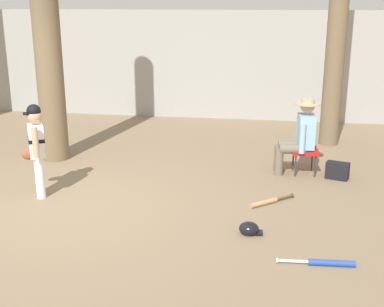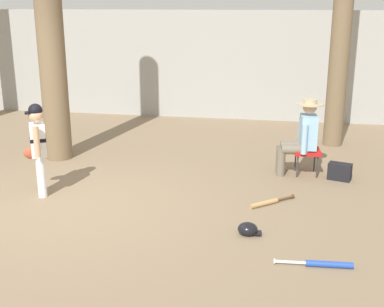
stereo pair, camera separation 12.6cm
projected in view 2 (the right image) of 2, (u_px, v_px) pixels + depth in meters
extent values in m
plane|color=#7F6B51|center=(70.00, 208.00, 6.73)|extent=(60.00, 60.00, 0.00)
cube|color=#9E9E99|center=(167.00, 64.00, 11.85)|extent=(18.00, 0.36, 2.43)
cylinder|color=brown|center=(49.00, 16.00, 8.17)|extent=(0.45, 0.45, 4.80)
cone|color=brown|center=(60.00, 158.00, 8.87)|extent=(0.69, 0.69, 0.27)
cylinder|color=brown|center=(343.00, 8.00, 8.95)|extent=(0.36, 0.36, 5.02)
cone|color=brown|center=(332.00, 144.00, 9.68)|extent=(0.47, 0.47, 0.21)
cylinder|color=white|center=(41.00, 177.00, 7.02)|extent=(0.12, 0.12, 0.58)
cylinder|color=white|center=(41.00, 173.00, 7.18)|extent=(0.12, 0.12, 0.58)
cube|color=white|center=(38.00, 140.00, 6.95)|extent=(0.32, 0.36, 0.44)
cube|color=black|center=(38.00, 138.00, 6.95)|extent=(0.33, 0.37, 0.05)
sphere|color=tan|center=(36.00, 115.00, 6.85)|extent=(0.20, 0.20, 0.20)
sphere|color=black|center=(35.00, 111.00, 6.83)|extent=(0.19, 0.19, 0.19)
cube|color=black|center=(28.00, 113.00, 6.82)|extent=(0.15, 0.17, 0.02)
cylinder|color=tan|center=(37.00, 142.00, 6.72)|extent=(0.11, 0.11, 0.42)
cylinder|color=tan|center=(35.00, 142.00, 7.16)|extent=(0.11, 0.11, 0.40)
ellipsoid|color=#AD472D|center=(32.00, 153.00, 7.20)|extent=(0.25, 0.21, 0.18)
cube|color=red|center=(307.00, 151.00, 7.91)|extent=(0.43, 0.43, 0.06)
cylinder|color=#333338|center=(297.00, 165.00, 7.83)|extent=(0.02, 0.02, 0.38)
cylinder|color=#333338|center=(295.00, 160.00, 8.12)|extent=(0.02, 0.02, 0.38)
cylinder|color=#333338|center=(317.00, 166.00, 7.81)|extent=(0.02, 0.02, 0.38)
cylinder|color=#333338|center=(315.00, 160.00, 8.09)|extent=(0.02, 0.02, 0.38)
cylinder|color=#6B6051|center=(281.00, 163.00, 7.89)|extent=(0.13, 0.13, 0.43)
cylinder|color=#6B6051|center=(280.00, 159.00, 8.09)|extent=(0.13, 0.13, 0.43)
cylinder|color=#6B6051|center=(295.00, 150.00, 7.81)|extent=(0.41, 0.18, 0.15)
cylinder|color=#6B6051|center=(293.00, 146.00, 8.01)|extent=(0.41, 0.18, 0.15)
cube|color=#8CB7D8|center=(308.00, 132.00, 7.82)|extent=(0.27, 0.38, 0.52)
cylinder|color=#8CB7D8|center=(304.00, 139.00, 7.63)|extent=(0.10, 0.10, 0.46)
cylinder|color=#8CB7D8|center=(301.00, 132.00, 8.05)|extent=(0.10, 0.10, 0.46)
sphere|color=tan|center=(310.00, 106.00, 7.70)|extent=(0.22, 0.22, 0.22)
cylinder|color=tan|center=(310.00, 104.00, 7.69)|extent=(0.40, 0.40, 0.02)
cylinder|color=tan|center=(310.00, 102.00, 7.68)|extent=(0.20, 0.20, 0.09)
cube|color=black|center=(340.00, 172.00, 7.74)|extent=(0.38, 0.27, 0.26)
cylinder|color=tan|center=(264.00, 203.00, 6.78)|extent=(0.37, 0.33, 0.07)
cylinder|color=brown|center=(285.00, 198.00, 6.96)|extent=(0.24, 0.21, 0.03)
cylinder|color=brown|center=(293.00, 196.00, 7.03)|extent=(0.05, 0.05, 0.06)
cylinder|color=#2347AD|center=(329.00, 264.00, 5.21)|extent=(0.48, 0.10, 0.07)
cylinder|color=silver|center=(290.00, 262.00, 5.26)|extent=(0.32, 0.05, 0.03)
cylinder|color=silver|center=(274.00, 261.00, 5.27)|extent=(0.02, 0.06, 0.06)
ellipsoid|color=black|center=(248.00, 229.00, 5.93)|extent=(0.23, 0.21, 0.16)
cube|color=black|center=(257.00, 233.00, 5.92)|extent=(0.10, 0.12, 0.02)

